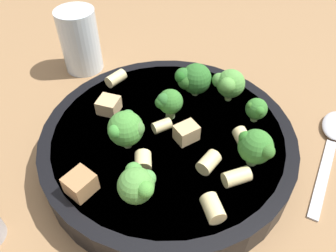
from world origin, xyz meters
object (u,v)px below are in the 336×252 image
(broccoli_floret_4, at_px, (256,109))
(rigatoni_6, at_px, (163,125))
(chicken_chunk_0, at_px, (80,184))
(spoon, at_px, (333,137))
(broccoli_floret_1, at_px, (256,146))
(rigatoni_3, at_px, (209,162))
(broccoli_floret_2, at_px, (137,184))
(rigatoni_4, at_px, (146,163))
(pasta_bowl, at_px, (168,142))
(rigatoni_0, at_px, (213,208))
(broccoli_floret_3, at_px, (229,83))
(chicken_chunk_2, at_px, (186,134))
(chicken_chunk_1, at_px, (108,106))
(broccoli_floret_5, at_px, (126,128))
(broccoli_floret_0, at_px, (169,102))
(rigatoni_1, at_px, (237,177))
(rigatoni_2, at_px, (244,140))
(rigatoni_5, at_px, (116,78))
(drinking_glass, at_px, (81,45))
(broccoli_floret_6, at_px, (190,78))

(broccoli_floret_4, xyz_separation_m, rigatoni_6, (-0.09, -0.06, -0.01))
(chicken_chunk_0, bearing_deg, spoon, 46.23)
(broccoli_floret_1, xyz_separation_m, rigatoni_3, (-0.04, -0.03, -0.02))
(broccoli_floret_1, relative_size, broccoli_floret_2, 1.11)
(rigatoni_4, bearing_deg, rigatoni_6, 101.54)
(pasta_bowl, xyz_separation_m, chicken_chunk_0, (-0.04, -0.11, 0.03))
(broccoli_floret_1, xyz_separation_m, rigatoni_0, (-0.02, -0.08, -0.02))
(broccoli_floret_3, distance_m, chicken_chunk_2, 0.09)
(pasta_bowl, xyz_separation_m, chicken_chunk_1, (-0.08, -0.00, 0.03))
(broccoli_floret_1, distance_m, broccoli_floret_5, 0.14)
(broccoli_floret_0, distance_m, broccoli_floret_1, 0.11)
(broccoli_floret_4, xyz_separation_m, broccoli_floret_5, (-0.11, -0.10, 0.01))
(broccoli_floret_2, relative_size, rigatoni_6, 1.83)
(broccoli_floret_0, distance_m, broccoli_floret_4, 0.10)
(broccoli_floret_3, bearing_deg, broccoli_floret_2, -98.28)
(broccoli_floret_3, relative_size, rigatoni_1, 1.59)
(broccoli_floret_5, distance_m, rigatoni_2, 0.13)
(broccoli_floret_2, relative_size, chicken_chunk_1, 1.59)
(broccoli_floret_4, relative_size, rigatoni_2, 1.06)
(rigatoni_6, relative_size, chicken_chunk_1, 0.86)
(rigatoni_5, xyz_separation_m, chicken_chunk_0, (0.07, -0.16, 0.00))
(broccoli_floret_4, relative_size, chicken_chunk_1, 1.24)
(rigatoni_1, relative_size, rigatoni_5, 1.00)
(broccoli_floret_5, height_order, chicken_chunk_1, broccoli_floret_5)
(pasta_bowl, distance_m, spoon, 0.22)
(broccoli_floret_4, distance_m, chicken_chunk_1, 0.18)
(rigatoni_2, relative_size, chicken_chunk_2, 1.17)
(broccoli_floret_0, height_order, broccoli_floret_5, broccoli_floret_5)
(rigatoni_6, bearing_deg, rigatoni_5, 152.79)
(chicken_chunk_0, xyz_separation_m, spoon, (0.22, 0.23, -0.05))
(broccoli_floret_2, height_order, rigatoni_6, broccoli_floret_2)
(pasta_bowl, relative_size, broccoli_floret_1, 6.84)
(chicken_chunk_1, relative_size, drinking_glass, 0.25)
(rigatoni_5, bearing_deg, chicken_chunk_0, -67.85)
(broccoli_floret_4, distance_m, chicken_chunk_2, 0.09)
(broccoli_floret_3, relative_size, chicken_chunk_0, 1.66)
(broccoli_floret_3, bearing_deg, broccoli_floret_0, -129.13)
(broccoli_floret_2, xyz_separation_m, rigatoni_6, (-0.02, 0.09, -0.02))
(broccoli_floret_2, relative_size, spoon, 0.21)
(rigatoni_2, distance_m, chicken_chunk_0, 0.18)
(broccoli_floret_5, height_order, rigatoni_0, broccoli_floret_5)
(broccoli_floret_3, xyz_separation_m, chicken_chunk_1, (-0.12, -0.09, -0.02))
(broccoli_floret_2, height_order, rigatoni_1, broccoli_floret_2)
(broccoli_floret_5, height_order, chicken_chunk_2, broccoli_floret_5)
(broccoli_floret_0, xyz_separation_m, rigatoni_3, (0.07, -0.05, -0.02))
(broccoli_floret_6, bearing_deg, chicken_chunk_0, -100.11)
(broccoli_floret_5, distance_m, rigatoni_0, 0.12)
(rigatoni_4, bearing_deg, chicken_chunk_2, 70.69)
(broccoli_floret_6, bearing_deg, rigatoni_3, -56.65)
(rigatoni_0, bearing_deg, chicken_chunk_1, 156.07)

